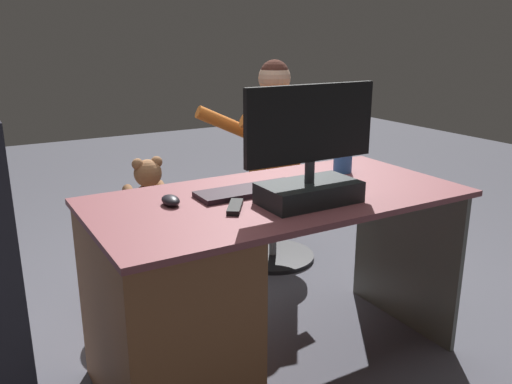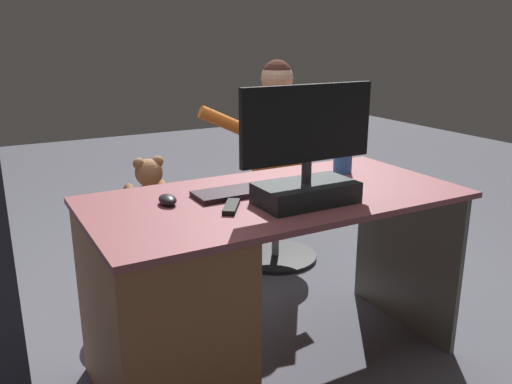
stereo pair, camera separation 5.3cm
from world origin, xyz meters
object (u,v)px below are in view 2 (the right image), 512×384
(cup, at_px, (343,163))
(person, at_px, (266,149))
(teddy_bear, at_px, (149,190))
(computer_mouse, at_px, (168,200))
(desk, at_px, (186,299))
(tv_remote, at_px, (231,207))
(keyboard, at_px, (247,191))
(visitor_chair, at_px, (276,217))
(office_chair_teddy, at_px, (154,252))
(monitor, at_px, (307,165))

(cup, bearing_deg, person, -93.62)
(teddy_bear, bearing_deg, computer_mouse, 78.02)
(desk, xyz_separation_m, person, (-0.86, -0.91, 0.30))
(tv_remote, bearing_deg, keyboard, -99.31)
(teddy_bear, bearing_deg, visitor_chair, -169.63)
(computer_mouse, xyz_separation_m, visitor_chair, (-0.96, -0.84, -0.49))
(cup, relative_size, office_chair_teddy, 0.17)
(cup, xyz_separation_m, teddy_bear, (0.69, -0.63, -0.19))
(tv_remote, xyz_separation_m, person, (-0.71, -0.99, -0.05))
(desk, distance_m, keyboard, 0.47)
(teddy_bear, relative_size, person, 0.26)
(cup, bearing_deg, keyboard, 8.47)
(keyboard, height_order, office_chair_teddy, keyboard)
(keyboard, distance_m, teddy_bear, 0.74)
(desk, xyz_separation_m, tv_remote, (-0.15, 0.07, 0.35))
(monitor, xyz_separation_m, keyboard, (0.13, -0.21, -0.13))
(monitor, bearing_deg, computer_mouse, -26.53)
(tv_remote, bearing_deg, visitor_chair, -93.81)
(cup, xyz_separation_m, office_chair_teddy, (0.69, -0.62, -0.52))
(desk, distance_m, cup, 0.92)
(desk, height_order, teddy_bear, teddy_bear)
(monitor, distance_m, teddy_bear, 1.01)
(computer_mouse, bearing_deg, monitor, 153.47)
(monitor, bearing_deg, teddy_bear, -71.90)
(computer_mouse, bearing_deg, keyboard, 177.87)
(office_chair_teddy, height_order, person, person)
(keyboard, xyz_separation_m, cup, (-0.52, -0.08, 0.03))
(cup, distance_m, person, 0.77)
(desk, xyz_separation_m, cup, (-0.81, -0.15, 0.39))
(desk, distance_m, person, 1.29)
(desk, height_order, computer_mouse, computer_mouse)
(visitor_chair, bearing_deg, monitor, 64.16)
(computer_mouse, xyz_separation_m, teddy_bear, (-0.15, -0.69, -0.16))
(computer_mouse, relative_size, tv_remote, 0.64)
(desk, bearing_deg, visitor_chair, -135.37)
(keyboard, distance_m, visitor_chair, 1.18)
(tv_remote, height_order, visitor_chair, tv_remote)
(monitor, bearing_deg, tv_remote, -13.33)
(monitor, xyz_separation_m, tv_remote, (0.27, -0.06, -0.13))
(desk, bearing_deg, person, -133.36)
(visitor_chair, bearing_deg, desk, 44.63)
(monitor, relative_size, person, 0.44)
(cup, xyz_separation_m, tv_remote, (0.66, 0.23, -0.03))
(tv_remote, relative_size, teddy_bear, 0.49)
(keyboard, height_order, cup, cup)
(office_chair_teddy, bearing_deg, monitor, 108.29)
(desk, relative_size, cup, 16.48)
(monitor, distance_m, tv_remote, 0.31)
(computer_mouse, bearing_deg, desk, 105.67)
(computer_mouse, distance_m, person, 1.22)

